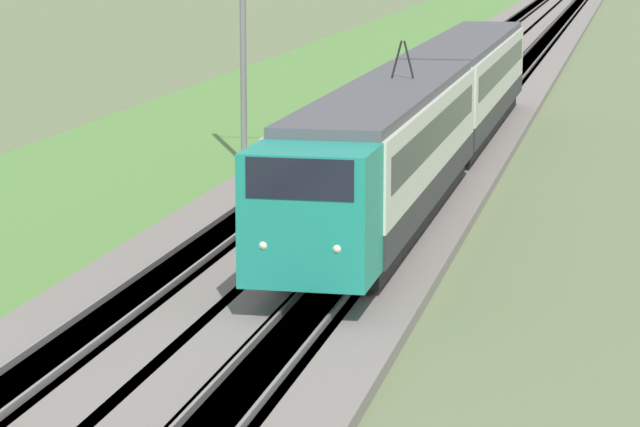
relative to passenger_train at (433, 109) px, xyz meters
The scene contains 7 objects.
ballast_main 6.13m from the passenger_train, 46.30° to the left, with size 240.00×4.40×0.30m.
ballast_adjacent 4.54m from the passenger_train, ahead, with size 240.00×4.40×0.30m.
track_main 6.12m from the passenger_train, 46.30° to the left, with size 240.00×1.57×0.45m.
track_adjacent 4.54m from the passenger_train, ahead, with size 240.00×1.57×0.45m.
grass_verge 10.58m from the passenger_train, 67.61° to the left, with size 240.00×13.36×0.12m.
passenger_train is the anchor object (origin of this frame).
catenary_mast_mid 7.48m from the passenger_train, 75.60° to the left, with size 0.22×2.56×9.03m.
Camera 1 is at (-3.54, -10.86, 8.51)m, focal length 85.00 mm.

